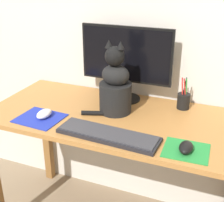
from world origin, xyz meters
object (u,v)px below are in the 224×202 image
(monitor, at_px, (126,59))
(pen_cup, at_px, (184,100))
(keyboard, at_px, (108,135))
(computer_mouse_right, at_px, (186,147))
(computer_mouse_left, at_px, (44,114))
(cat, at_px, (115,87))

(monitor, height_order, pen_cup, monitor)
(keyboard, bearing_deg, computer_mouse_right, 4.10)
(computer_mouse_right, relative_size, pen_cup, 0.56)
(keyboard, distance_m, computer_mouse_left, 0.38)
(keyboard, bearing_deg, computer_mouse_left, 174.73)
(computer_mouse_right, xyz_separation_m, cat, (-0.41, 0.25, 0.12))
(cat, bearing_deg, monitor, 93.50)
(monitor, distance_m, computer_mouse_right, 0.63)
(keyboard, xyz_separation_m, pen_cup, (0.26, 0.43, 0.03))
(monitor, height_order, computer_mouse_right, monitor)
(monitor, xyz_separation_m, computer_mouse_left, (-0.30, -0.38, -0.22))
(monitor, relative_size, cat, 1.35)
(monitor, height_order, cat, monitor)
(computer_mouse_left, bearing_deg, pen_cup, 30.95)
(cat, relative_size, pen_cup, 2.20)
(computer_mouse_left, relative_size, pen_cup, 0.58)
(monitor, distance_m, cat, 0.20)
(cat, bearing_deg, pen_cup, 30.22)
(keyboard, relative_size, computer_mouse_left, 4.73)
(monitor, bearing_deg, cat, -88.36)
(computer_mouse_right, distance_m, cat, 0.50)
(pen_cup, bearing_deg, computer_mouse_left, -149.05)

